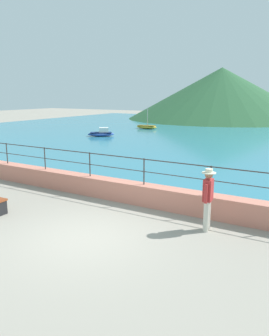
{
  "coord_description": "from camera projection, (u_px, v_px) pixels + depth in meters",
  "views": [
    {
      "loc": [
        5.39,
        -6.42,
        3.7
      ],
      "look_at": [
        -0.67,
        3.7,
        1.1
      ],
      "focal_mm": 36.06,
      "sensor_mm": 36.0,
      "label": 1
    }
  ],
  "objects": [
    {
      "name": "promenade_wall",
      "position": [
        144.0,
        194.0,
        11.48
      ],
      "size": [
        20.0,
        0.56,
        0.7
      ],
      "primitive_type": "cube",
      "color": "tan",
      "rests_on": "ground"
    },
    {
      "name": "lake_water",
      "position": [
        266.0,
        135.0,
        30.52
      ],
      "size": [
        64.0,
        44.32,
        0.06
      ],
      "primitive_type": "cube",
      "color": "teal",
      "rests_on": "ground"
    },
    {
      "name": "boat_1",
      "position": [
        102.0,
        133.0,
        29.5
      ],
      "size": [
        2.38,
        2.09,
        0.76
      ],
      "color": "#2D4C9E",
      "rests_on": "lake_water"
    },
    {
      "name": "person_walking",
      "position": [
        208.0,
        196.0,
        9.14
      ],
      "size": [
        0.38,
        0.57,
        1.75
      ],
      "color": "beige",
      "rests_on": "ground"
    },
    {
      "name": "hill_main",
      "position": [
        221.0,
        94.0,
        49.63
      ],
      "size": [
        27.49,
        27.49,
        7.45
      ],
      "primitive_type": "cone",
      "color": "#285633",
      "rests_on": "ground"
    },
    {
      "name": "boat_2",
      "position": [
        147.0,
        127.0,
        35.89
      ],
      "size": [
        2.36,
        1.06,
        2.26
      ],
      "color": "gold",
      "rests_on": "lake_water"
    },
    {
      "name": "railing",
      "position": [
        144.0,
        166.0,
        11.27
      ],
      "size": [
        18.44,
        0.04,
        0.9
      ],
      "color": "#383330",
      "rests_on": "promenade_wall"
    },
    {
      "name": "ground_plane",
      "position": [
        84.0,
        237.0,
        8.88
      ],
      "size": [
        120.0,
        120.0,
        0.0
      ],
      "primitive_type": "plane",
      "color": "gray"
    }
  ]
}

